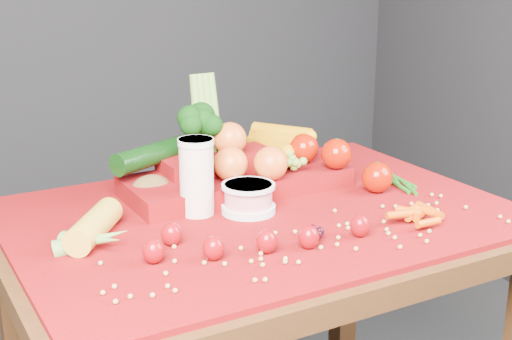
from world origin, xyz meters
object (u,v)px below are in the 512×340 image
table (260,257)px  yogurt_bowl (248,197)px  produce_mound (242,164)px  milk_glass (197,174)px

table → yogurt_bowl: 0.14m
table → produce_mound: (0.04, 0.16, 0.17)m
table → produce_mound: produce_mound is taller
yogurt_bowl → produce_mound: bearing=66.6°
milk_glass → yogurt_bowl: 0.12m
milk_glass → table: bearing=-23.4°
table → produce_mound: bearing=76.1°
yogurt_bowl → produce_mound: 0.16m
produce_mound → table: bearing=-103.9°
produce_mound → milk_glass: bearing=-148.0°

